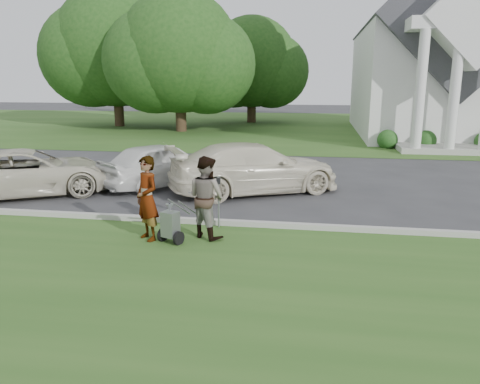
% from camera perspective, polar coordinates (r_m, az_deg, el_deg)
% --- Properties ---
extents(ground, '(120.00, 120.00, 0.00)m').
position_cam_1_polar(ground, '(11.46, 0.47, -5.06)').
color(ground, '#333335').
rests_on(ground, ground).
extents(grass_strip, '(80.00, 7.00, 0.01)m').
position_cam_1_polar(grass_strip, '(8.71, -2.63, -11.26)').
color(grass_strip, '#2B521C').
rests_on(grass_strip, ground).
extents(church_lawn, '(80.00, 30.00, 0.01)m').
position_cam_1_polar(church_lawn, '(37.94, 6.82, 7.96)').
color(church_lawn, '#2B521C').
rests_on(church_lawn, ground).
extents(curb, '(80.00, 0.18, 0.15)m').
position_cam_1_polar(curb, '(11.96, 0.88, -3.89)').
color(curb, '#9E9E93').
rests_on(curb, ground).
extents(church, '(9.19, 19.00, 24.10)m').
position_cam_1_polar(church, '(34.71, 22.45, 16.36)').
color(church, white).
rests_on(church, ground).
extents(tree_left, '(10.63, 8.40, 9.71)m').
position_cam_1_polar(tree_left, '(34.15, -7.44, 15.90)').
color(tree_left, '#332316').
rests_on(tree_left, ground).
extents(tree_far, '(11.64, 9.20, 10.73)m').
position_cam_1_polar(tree_far, '(39.06, -14.97, 16.12)').
color(tree_far, '#332316').
rests_on(tree_far, ground).
extents(tree_back, '(9.61, 7.60, 8.89)m').
position_cam_1_polar(tree_back, '(41.13, 1.43, 15.06)').
color(tree_back, '#332316').
rests_on(tree_back, ground).
extents(striping_cart, '(0.84, 1.17, 1.01)m').
position_cam_1_polar(striping_cart, '(10.79, -8.44, -4.00)').
color(striping_cart, black).
rests_on(striping_cart, ground).
extents(person_left, '(0.85, 0.83, 1.97)m').
position_cam_1_polar(person_left, '(10.95, -11.25, -0.85)').
color(person_left, '#999999').
rests_on(person_left, ground).
extents(person_right, '(1.19, 1.12, 1.94)m').
position_cam_1_polar(person_right, '(10.95, -4.13, -0.69)').
color(person_right, '#999999').
rests_on(person_right, ground).
extents(parking_meter_near, '(0.10, 0.09, 1.33)m').
position_cam_1_polar(parking_meter_near, '(11.67, -2.63, -0.46)').
color(parking_meter_near, gray).
rests_on(parking_meter_near, ground).
extents(car_a, '(5.86, 4.84, 1.49)m').
position_cam_1_polar(car_a, '(16.55, -24.31, 2.21)').
color(car_a, beige).
rests_on(car_a, ground).
extents(car_b, '(4.20, 4.72, 1.55)m').
position_cam_1_polar(car_b, '(16.63, -9.45, 3.39)').
color(car_b, white).
rests_on(car_b, ground).
extents(car_c, '(6.06, 4.70, 1.64)m').
position_cam_1_polar(car_c, '(15.41, 1.78, 2.94)').
color(car_c, beige).
rests_on(car_c, ground).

